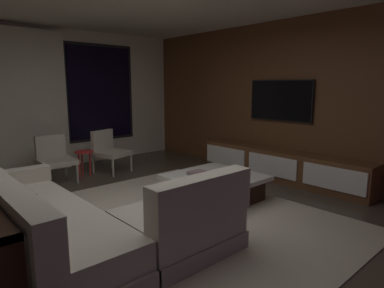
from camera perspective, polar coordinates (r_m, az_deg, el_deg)
name	(u,v)px	position (r m, az deg, el deg)	size (l,w,h in m)	color
floor	(149,227)	(3.97, -7.37, -13.87)	(9.20, 9.20, 0.00)	#473D33
back_wall_with_window	(33,100)	(6.91, -25.62, 6.87)	(6.60, 0.30, 2.70)	beige
media_wall	(297,101)	(5.93, 17.52, 7.09)	(0.12, 7.80, 2.70)	brown
area_rug	(178,221)	(4.09, -2.42, -12.98)	(3.20, 3.80, 0.01)	beige
sectional_couch	(79,225)	(3.43, -18.78, -13.01)	(1.98, 2.50, 0.82)	#A49C8C
coffee_table	(215,187)	(4.74, 3.97, -7.39)	(1.16, 1.16, 0.36)	black
book_stack_on_coffee_table	(197,173)	(4.71, 0.92, -4.97)	(0.27, 0.19, 0.05)	#9998AB
accent_chair_near_window	(108,149)	(6.40, -14.13, -0.83)	(0.68, 0.69, 0.78)	#B2ADA0
accent_chair_by_curtain	(54,157)	(6.00, -22.54, -2.00)	(0.54, 0.56, 0.78)	#B2ADA0
side_stool	(84,156)	(6.20, -18.04, -1.93)	(0.32, 0.32, 0.46)	red
media_console	(282,166)	(5.86, 15.10, -3.67)	(0.46, 3.10, 0.52)	brown
mounted_tv	(280,100)	(5.97, 14.91, 7.23)	(0.05, 1.21, 0.70)	black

